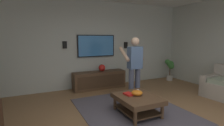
% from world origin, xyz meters
% --- Properties ---
extents(wall_back_tv, '(0.10, 6.99, 2.82)m').
position_xyz_m(wall_back_tv, '(3.08, 0.00, 1.41)').
color(wall_back_tv, '#B2B7AD').
rests_on(wall_back_tv, ground).
extents(area_rug, '(2.59, 2.20, 0.01)m').
position_xyz_m(area_rug, '(0.76, -0.11, 0.01)').
color(area_rug, '#514C56').
rests_on(area_rug, ground).
extents(coffee_table, '(1.00, 0.80, 0.40)m').
position_xyz_m(coffee_table, '(0.56, -0.11, 0.30)').
color(coffee_table, '#513823').
rests_on(coffee_table, ground).
extents(media_console, '(0.45, 1.70, 0.55)m').
position_xyz_m(media_console, '(2.75, -0.11, 0.28)').
color(media_console, '#513823').
rests_on(media_console, ground).
extents(tv, '(0.05, 1.26, 0.71)m').
position_xyz_m(tv, '(2.99, -0.11, 1.37)').
color(tv, black).
extents(person_standing, '(0.53, 0.53, 1.64)m').
position_xyz_m(person_standing, '(1.45, -0.60, 0.93)').
color(person_standing, '#4C5166').
rests_on(person_standing, ground).
extents(potted_plant_short, '(0.30, 0.34, 0.81)m').
position_xyz_m(potted_plant_short, '(2.59, -2.95, 0.50)').
color(potted_plant_short, '#B7B2A8').
rests_on(potted_plant_short, ground).
extents(bowl, '(0.24, 0.24, 0.11)m').
position_xyz_m(bowl, '(0.61, -0.13, 0.45)').
color(bowl, orange).
rests_on(bowl, coffee_table).
extents(remote_white, '(0.16, 0.08, 0.02)m').
position_xyz_m(remote_white, '(0.85, -0.33, 0.41)').
color(remote_white, white).
rests_on(remote_white, coffee_table).
extents(book, '(0.24, 0.19, 0.04)m').
position_xyz_m(book, '(0.71, 0.02, 0.42)').
color(book, red).
rests_on(book, coffee_table).
extents(vase_round, '(0.22, 0.22, 0.22)m').
position_xyz_m(vase_round, '(2.77, -0.21, 0.66)').
color(vase_round, red).
rests_on(vase_round, media_console).
extents(wall_speaker_left, '(0.06, 0.12, 0.22)m').
position_xyz_m(wall_speaker_left, '(3.00, -1.23, 1.37)').
color(wall_speaker_left, black).
extents(wall_speaker_right, '(0.06, 0.12, 0.22)m').
position_xyz_m(wall_speaker_right, '(3.00, 0.91, 1.41)').
color(wall_speaker_right, black).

